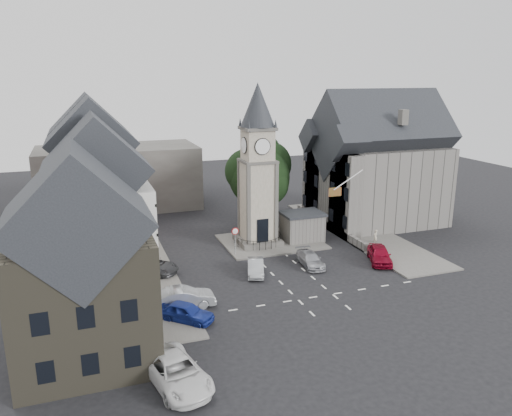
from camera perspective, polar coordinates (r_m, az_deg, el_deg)
name	(u,v)px	position (r m, az deg, el deg)	size (l,w,h in m)	color
ground	(288,272)	(44.77, 3.67, -7.29)	(120.00, 120.00, 0.00)	black
pavement_west	(137,265)	(47.29, -13.47, -6.35)	(6.00, 30.00, 0.14)	#595651
pavement_east	(359,231)	(56.70, 11.67, -2.64)	(6.00, 26.00, 0.14)	#595651
central_island	(271,242)	(52.21, 1.73, -3.86)	(10.00, 8.00, 0.16)	#595651
road_markings	(315,297)	(40.21, 6.80, -10.05)	(20.00, 8.00, 0.01)	silver
clock_tower	(258,167)	(49.66, 0.19, 4.75)	(4.86, 4.86, 16.25)	#4C4944
stone_shelter	(302,226)	(52.56, 5.29, -2.11)	(4.30, 3.30, 3.08)	#635F5B
town_tree	(259,168)	(55.16, 0.38, 4.58)	(7.20, 7.20, 10.80)	black
warning_sign_post	(235,236)	(47.82, -2.40, -3.20)	(0.70, 0.19, 2.85)	black
terrace_pink	(92,177)	(54.98, -18.18, 3.38)	(8.10, 7.60, 12.80)	#E09D9A
terrace_cream	(96,194)	(47.15, -17.84, 1.56)	(8.10, 7.60, 12.80)	beige
terrace_tudor	(101,222)	(39.50, -17.33, -1.53)	(8.10, 7.60, 12.00)	silver
building_sw_stone	(83,279)	(31.23, -19.15, -7.72)	(8.60, 7.60, 10.40)	#433E32
backdrop_west	(119,177)	(67.40, -15.39, 3.39)	(20.00, 10.00, 8.00)	#4C4944
east_building	(375,170)	(59.56, 13.47, 4.25)	(14.40, 11.40, 12.60)	#635F5B
east_boundary_wall	(328,226)	(56.91, 8.24, -2.01)	(0.40, 16.00, 0.90)	#635F5B
flagpole	(348,180)	(49.64, 10.50, 3.18)	(3.68, 0.10, 2.74)	white
car_west_blue	(186,312)	(36.40, -8.01, -11.69)	(1.65, 4.10, 1.40)	navy
car_west_silver	(183,298)	(38.34, -8.30, -10.13)	(1.66, 4.75, 1.56)	#A6AAAE
car_west_grey	(151,266)	(45.12, -11.93, -6.46)	(2.34, 5.07, 1.41)	#323234
car_island_silver	(256,267)	(43.98, -0.05, -6.77)	(1.37, 3.92, 1.29)	#9EA2A7
car_island_east	(310,259)	(46.11, 6.22, -5.85)	(1.72, 4.23, 1.23)	#A0A1A7
car_east_red	(380,254)	(47.97, 13.94, -5.17)	(1.84, 4.58, 1.56)	maroon
van_sw_white	(176,372)	(29.84, -9.12, -18.01)	(2.66, 5.77, 1.60)	silver
pedestrian	(375,237)	(53.02, 13.48, -3.21)	(0.56, 0.36, 1.52)	#B6AB97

